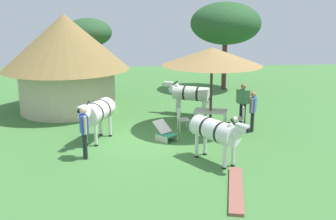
{
  "coord_description": "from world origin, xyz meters",
  "views": [
    {
      "loc": [
        -0.12,
        -14.05,
        4.74
      ],
      "look_at": [
        0.92,
        0.43,
        1.0
      ],
      "focal_mm": 44.33,
      "sensor_mm": 36.0,
      "label": 1
    }
  ],
  "objects_px": {
    "guest_behind_table": "(253,108)",
    "zebra_by_umbrella": "(216,131)",
    "patio_dining_table": "(211,113)",
    "patio_chair_near_lawn": "(181,118)",
    "shade_umbrella": "(212,56)",
    "patio_chair_east_end": "(241,117)",
    "thatched_hut": "(66,57)",
    "zebra_nearest_camera": "(97,112)",
    "standing_watcher": "(84,128)",
    "zebra_toward_hut": "(190,94)",
    "acacia_tree_behind_hut": "(88,33)",
    "guest_beside_umbrella": "(243,100)",
    "acacia_tree_far_lawn": "(226,24)",
    "striped_lounge_chair": "(165,133)"
  },
  "relations": [
    {
      "from": "guest_behind_table",
      "to": "zebra_by_umbrella",
      "type": "height_order",
      "value": "guest_behind_table"
    },
    {
      "from": "patio_dining_table",
      "to": "patio_chair_near_lawn",
      "type": "xyz_separation_m",
      "value": [
        -1.15,
        -0.14,
        -0.12
      ]
    },
    {
      "from": "shade_umbrella",
      "to": "patio_chair_east_end",
      "type": "xyz_separation_m",
      "value": [
        1.14,
        -0.19,
        -2.3
      ]
    },
    {
      "from": "zebra_by_umbrella",
      "to": "thatched_hut",
      "type": "bearing_deg",
      "value": -85.0
    },
    {
      "from": "zebra_nearest_camera",
      "to": "zebra_by_umbrella",
      "type": "bearing_deg",
      "value": 170.3
    },
    {
      "from": "standing_watcher",
      "to": "zebra_nearest_camera",
      "type": "bearing_deg",
      "value": 155.89
    },
    {
      "from": "zebra_toward_hut",
      "to": "acacia_tree_behind_hut",
      "type": "bearing_deg",
      "value": 66.85
    },
    {
      "from": "patio_chair_east_end",
      "to": "acacia_tree_behind_hut",
      "type": "distance_m",
      "value": 10.62
    },
    {
      "from": "patio_chair_near_lawn",
      "to": "zebra_nearest_camera",
      "type": "height_order",
      "value": "zebra_nearest_camera"
    },
    {
      "from": "thatched_hut",
      "to": "standing_watcher",
      "type": "height_order",
      "value": "thatched_hut"
    },
    {
      "from": "guest_behind_table",
      "to": "zebra_by_umbrella",
      "type": "distance_m",
      "value": 3.59
    },
    {
      "from": "shade_umbrella",
      "to": "zebra_nearest_camera",
      "type": "distance_m",
      "value": 4.72
    },
    {
      "from": "patio_dining_table",
      "to": "shade_umbrella",
      "type": "bearing_deg",
      "value": 14.04
    },
    {
      "from": "shade_umbrella",
      "to": "patio_chair_near_lawn",
      "type": "distance_m",
      "value": 2.58
    },
    {
      "from": "patio_chair_near_lawn",
      "to": "zebra_by_umbrella",
      "type": "height_order",
      "value": "zebra_by_umbrella"
    },
    {
      "from": "guest_beside_umbrella",
      "to": "acacia_tree_behind_hut",
      "type": "xyz_separation_m",
      "value": [
        -6.89,
        6.97,
        2.2
      ]
    },
    {
      "from": "acacia_tree_far_lawn",
      "to": "zebra_nearest_camera",
      "type": "bearing_deg",
      "value": -125.65
    },
    {
      "from": "patio_chair_east_end",
      "to": "acacia_tree_behind_hut",
      "type": "xyz_separation_m",
      "value": [
        -6.58,
        7.9,
        2.66
      ]
    },
    {
      "from": "standing_watcher",
      "to": "zebra_nearest_camera",
      "type": "height_order",
      "value": "standing_watcher"
    },
    {
      "from": "patio_chair_east_end",
      "to": "acacia_tree_far_lawn",
      "type": "distance_m",
      "value": 8.51
    },
    {
      "from": "patio_chair_near_lawn",
      "to": "guest_beside_umbrella",
      "type": "distance_m",
      "value": 2.78
    },
    {
      "from": "patio_dining_table",
      "to": "guest_behind_table",
      "type": "height_order",
      "value": "guest_behind_table"
    },
    {
      "from": "patio_dining_table",
      "to": "standing_watcher",
      "type": "xyz_separation_m",
      "value": [
        -4.46,
        -2.83,
        0.36
      ]
    },
    {
      "from": "guest_behind_table",
      "to": "acacia_tree_behind_hut",
      "type": "xyz_separation_m",
      "value": [
        -6.97,
        8.14,
        2.25
      ]
    },
    {
      "from": "acacia_tree_far_lawn",
      "to": "zebra_by_umbrella",
      "type": "bearing_deg",
      "value": -102.72
    },
    {
      "from": "patio_chair_near_lawn",
      "to": "zebra_nearest_camera",
      "type": "bearing_deg",
      "value": -79.27
    },
    {
      "from": "patio_chair_near_lawn",
      "to": "zebra_toward_hut",
      "type": "bearing_deg",
      "value": 158.13
    },
    {
      "from": "patio_chair_east_end",
      "to": "acacia_tree_far_lawn",
      "type": "relative_size",
      "value": 0.19
    },
    {
      "from": "striped_lounge_chair",
      "to": "zebra_nearest_camera",
      "type": "relative_size",
      "value": 0.46
    },
    {
      "from": "acacia_tree_behind_hut",
      "to": "zebra_toward_hut",
      "type": "bearing_deg",
      "value": -48.03
    },
    {
      "from": "patio_chair_near_lawn",
      "to": "acacia_tree_far_lawn",
      "type": "xyz_separation_m",
      "value": [
        3.23,
        7.8,
        3.15
      ]
    },
    {
      "from": "patio_chair_near_lawn",
      "to": "patio_chair_east_end",
      "type": "bearing_deg",
      "value": 81.65
    },
    {
      "from": "guest_beside_umbrella",
      "to": "guest_behind_table",
      "type": "height_order",
      "value": "guest_beside_umbrella"
    },
    {
      "from": "zebra_by_umbrella",
      "to": "patio_dining_table",
      "type": "bearing_deg",
      "value": -131.09
    },
    {
      "from": "thatched_hut",
      "to": "acacia_tree_far_lawn",
      "type": "xyz_separation_m",
      "value": [
        8.03,
        4.29,
        1.23
      ]
    },
    {
      "from": "guest_beside_umbrella",
      "to": "zebra_toward_hut",
      "type": "height_order",
      "value": "guest_beside_umbrella"
    },
    {
      "from": "shade_umbrella",
      "to": "patio_chair_near_lawn",
      "type": "xyz_separation_m",
      "value": [
        -1.15,
        -0.14,
        -2.3
      ]
    },
    {
      "from": "shade_umbrella",
      "to": "acacia_tree_behind_hut",
      "type": "distance_m",
      "value": 9.44
    },
    {
      "from": "standing_watcher",
      "to": "patio_chair_near_lawn",
      "type": "bearing_deg",
      "value": 112.72
    },
    {
      "from": "zebra_toward_hut",
      "to": "thatched_hut",
      "type": "bearing_deg",
      "value": 103.08
    },
    {
      "from": "guest_behind_table",
      "to": "thatched_hut",
      "type": "bearing_deg",
      "value": -91.4
    },
    {
      "from": "zebra_toward_hut",
      "to": "acacia_tree_behind_hut",
      "type": "distance_m",
      "value": 7.69
    },
    {
      "from": "guest_beside_umbrella",
      "to": "zebra_toward_hut",
      "type": "xyz_separation_m",
      "value": [
        -1.97,
        1.5,
        -0.05
      ]
    },
    {
      "from": "standing_watcher",
      "to": "zebra_toward_hut",
      "type": "distance_m",
      "value": 6.42
    },
    {
      "from": "zebra_nearest_camera",
      "to": "patio_dining_table",
      "type": "bearing_deg",
      "value": -143.35
    },
    {
      "from": "guest_behind_table",
      "to": "guest_beside_umbrella",
      "type": "bearing_deg",
      "value": -150.25
    },
    {
      "from": "standing_watcher",
      "to": "zebra_by_umbrella",
      "type": "bearing_deg",
      "value": 64.95
    },
    {
      "from": "standing_watcher",
      "to": "patio_chair_east_end",
      "type": "bearing_deg",
      "value": 98.87
    },
    {
      "from": "shade_umbrella",
      "to": "guest_behind_table",
      "type": "xyz_separation_m",
      "value": [
        1.53,
        -0.43,
        -1.89
      ]
    },
    {
      "from": "guest_beside_umbrella",
      "to": "standing_watcher",
      "type": "relative_size",
      "value": 0.98
    }
  ]
}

